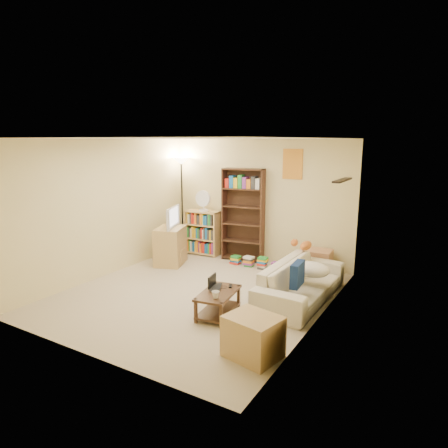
# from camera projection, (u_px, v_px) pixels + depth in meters

# --- Properties ---
(room) EXTENTS (4.50, 4.54, 2.52)m
(room) POSITION_uv_depth(u_px,v_px,m) (197.00, 196.00, 6.24)
(room) COLOR tan
(room) RESTS_ON ground
(sofa) EXTENTS (2.08, 0.87, 0.60)m
(sofa) POSITION_uv_depth(u_px,v_px,m) (301.00, 282.00, 6.25)
(sofa) COLOR beige
(sofa) RESTS_ON ground
(navy_pillow) EXTENTS (0.15, 0.40, 0.35)m
(navy_pillow) POSITION_uv_depth(u_px,v_px,m) (297.00, 274.00, 5.77)
(navy_pillow) COLOR navy
(navy_pillow) RESTS_ON sofa
(cream_blanket) EXTENTS (0.55, 0.39, 0.24)m
(cream_blanket) POSITION_uv_depth(u_px,v_px,m) (312.00, 269.00, 6.17)
(cream_blanket) COLOR silver
(cream_blanket) RESTS_ON sofa
(tabby_cat) EXTENTS (0.47, 0.17, 0.16)m
(tabby_cat) POSITION_uv_depth(u_px,v_px,m) (304.00, 245.00, 6.96)
(tabby_cat) COLOR orange
(tabby_cat) RESTS_ON sofa
(coffee_table) EXTENTS (0.56, 0.85, 0.35)m
(coffee_table) POSITION_uv_depth(u_px,v_px,m) (218.00, 301.00, 5.71)
(coffee_table) COLOR #462B1B
(coffee_table) RESTS_ON ground
(laptop) EXTENTS (0.53, 0.49, 0.03)m
(laptop) POSITION_uv_depth(u_px,v_px,m) (219.00, 288.00, 5.80)
(laptop) COLOR black
(laptop) RESTS_ON coffee_table
(laptop_screen) EXTENTS (0.05, 0.26, 0.18)m
(laptop_screen) POSITION_uv_depth(u_px,v_px,m) (212.00, 281.00, 5.83)
(laptop_screen) COLOR white
(laptop_screen) RESTS_ON laptop
(mug) EXTENTS (0.14, 0.14, 0.10)m
(mug) POSITION_uv_depth(u_px,v_px,m) (216.00, 295.00, 5.45)
(mug) COLOR silver
(mug) RESTS_ON coffee_table
(tv_remote) EXTENTS (0.10, 0.15, 0.02)m
(tv_remote) POSITION_uv_depth(u_px,v_px,m) (230.00, 286.00, 5.89)
(tv_remote) COLOR black
(tv_remote) RESTS_ON coffee_table
(tv_stand) EXTENTS (0.71, 0.83, 0.75)m
(tv_stand) POSITION_uv_depth(u_px,v_px,m) (170.00, 246.00, 8.07)
(tv_stand) COLOR tan
(tv_stand) RESTS_ON ground
(television) EXTENTS (0.80, 0.57, 0.42)m
(television) POSITION_uv_depth(u_px,v_px,m) (170.00, 217.00, 7.95)
(television) COLOR black
(television) RESTS_ON tv_stand
(tall_bookshelf) EXTENTS (0.89, 0.41, 1.91)m
(tall_bookshelf) POSITION_uv_depth(u_px,v_px,m) (243.00, 213.00, 8.21)
(tall_bookshelf) COLOR #3F2018
(tall_bookshelf) RESTS_ON ground
(short_bookshelf) EXTENTS (0.77, 0.34, 0.97)m
(short_bookshelf) POSITION_uv_depth(u_px,v_px,m) (203.00, 233.00, 8.74)
(short_bookshelf) COLOR tan
(short_bookshelf) RESTS_ON ground
(desk_fan) EXTENTS (0.35, 0.19, 0.45)m
(desk_fan) POSITION_uv_depth(u_px,v_px,m) (203.00, 201.00, 8.52)
(desk_fan) COLOR white
(desk_fan) RESTS_ON short_bookshelf
(floor_lamp) EXTENTS (0.36, 0.36, 2.10)m
(floor_lamp) POSITION_uv_depth(u_px,v_px,m) (182.00, 177.00, 8.85)
(floor_lamp) COLOR black
(floor_lamp) RESTS_ON ground
(side_table) EXTENTS (0.44, 0.44, 0.48)m
(side_table) POSITION_uv_depth(u_px,v_px,m) (320.00, 262.00, 7.44)
(side_table) COLOR tan
(side_table) RESTS_ON ground
(end_cabinet) EXTENTS (0.68, 0.60, 0.50)m
(end_cabinet) POSITION_uv_depth(u_px,v_px,m) (253.00, 337.00, 4.61)
(end_cabinet) COLOR tan
(end_cabinet) RESTS_ON ground
(book_stacks) EXTENTS (1.43, 0.21, 0.24)m
(book_stacks) POSITION_uv_depth(u_px,v_px,m) (264.00, 264.00, 7.77)
(book_stacks) COLOR red
(book_stacks) RESTS_ON ground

